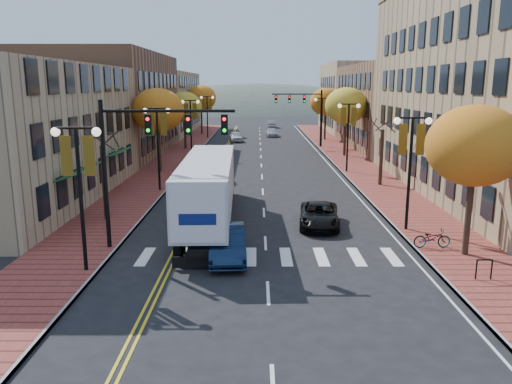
{
  "coord_description": "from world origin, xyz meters",
  "views": [
    {
      "loc": [
        -0.41,
        -19.49,
        7.67
      ],
      "look_at": [
        -0.47,
        5.77,
        2.2
      ],
      "focal_mm": 35.0,
      "sensor_mm": 36.0,
      "label": 1
    }
  ],
  "objects_px": {
    "black_suv": "(319,215)",
    "bicycle": "(432,238)",
    "semi_truck": "(210,185)",
    "navy_sedan": "(227,243)"
  },
  "relations": [
    {
      "from": "semi_truck",
      "to": "black_suv",
      "type": "distance_m",
      "value": 6.29
    },
    {
      "from": "black_suv",
      "to": "bicycle",
      "type": "height_order",
      "value": "black_suv"
    },
    {
      "from": "navy_sedan",
      "to": "semi_truck",
      "type": "bearing_deg",
      "value": 98.49
    },
    {
      "from": "semi_truck",
      "to": "navy_sedan",
      "type": "height_order",
      "value": "semi_truck"
    },
    {
      "from": "black_suv",
      "to": "semi_truck",
      "type": "bearing_deg",
      "value": -179.13
    },
    {
      "from": "black_suv",
      "to": "bicycle",
      "type": "relative_size",
      "value": 2.65
    },
    {
      "from": "navy_sedan",
      "to": "bicycle",
      "type": "relative_size",
      "value": 2.6
    },
    {
      "from": "black_suv",
      "to": "bicycle",
      "type": "distance_m",
      "value": 6.3
    },
    {
      "from": "navy_sedan",
      "to": "bicycle",
      "type": "bearing_deg",
      "value": 2.71
    },
    {
      "from": "bicycle",
      "to": "black_suv",
      "type": "bearing_deg",
      "value": 47.07
    }
  ]
}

